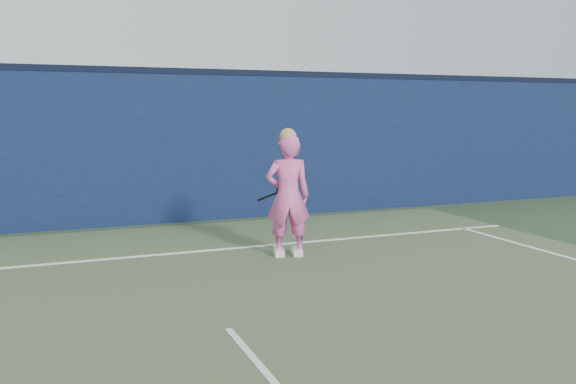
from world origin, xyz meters
name	(u,v)px	position (x,y,z in m)	size (l,w,h in m)	color
ground	(267,376)	(0.00, 0.00, 0.00)	(80.00, 80.00, 0.00)	#2B3B24
backstop_wall	(135,150)	(0.00, 6.50, 1.25)	(24.00, 0.40, 2.50)	#0B1334
wall_cap	(132,71)	(0.00, 6.50, 2.55)	(24.00, 0.42, 0.10)	black
player	(288,195)	(1.50, 3.37, 0.80)	(0.66, 0.51, 1.67)	#E85AA5
racket	(282,191)	(1.61, 3.85, 0.79)	(0.55, 0.15, 0.29)	black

